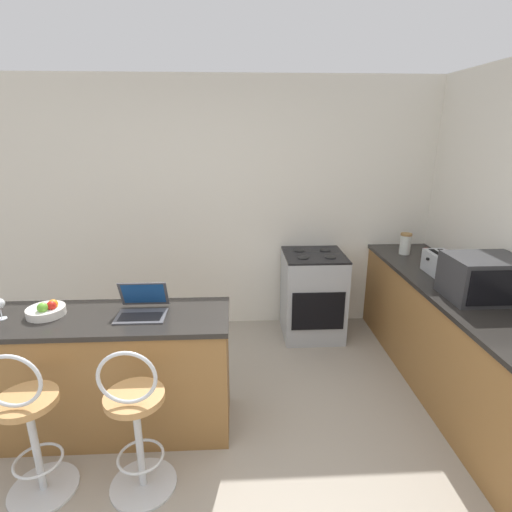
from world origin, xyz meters
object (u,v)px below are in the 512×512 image
object	(u,v)px
microwave	(484,278)
stove_range	(313,295)
bar_stool_near	(30,429)
bar_stool_far	(136,425)
laptop	(142,306)
fruit_bowl	(47,310)
mug_red	(427,253)
toaster	(439,263)
storage_jar	(405,244)

from	to	relation	value
microwave	stove_range	size ratio (longest dim) A/B	0.57
bar_stool_near	microwave	xyz separation A→B (m)	(2.98, 0.71, 0.59)
bar_stool_far	laptop	bearing A→B (deg)	95.13
fruit_bowl	mug_red	bearing A→B (deg)	19.61
fruit_bowl	mug_red	xyz separation A→B (m)	(3.14, 1.12, 0.01)
bar_stool_near	mug_red	size ratio (longest dim) A/B	9.73
bar_stool_near	toaster	xyz separation A→B (m)	(2.94, 1.26, 0.52)
toaster	storage_jar	world-z (taller)	storage_jar
bar_stool_near	bar_stool_far	bearing A→B (deg)	0.00
fruit_bowl	stove_range	bearing A→B (deg)	32.00
toaster	stove_range	bearing A→B (deg)	147.55
mug_red	storage_jar	distance (m)	0.22
bar_stool_far	mug_red	size ratio (longest dim) A/B	9.73
microwave	storage_jar	world-z (taller)	microwave
laptop	bar_stool_near	bearing A→B (deg)	-133.06
laptop	storage_jar	world-z (taller)	same
bar_stool_near	stove_range	world-z (taller)	bar_stool_near
laptop	fruit_bowl	distance (m)	0.64
stove_range	laptop	bearing A→B (deg)	-137.83
toaster	stove_range	size ratio (longest dim) A/B	0.31
fruit_bowl	mug_red	world-z (taller)	fruit_bowl
laptop	stove_range	xyz separation A→B (m)	(1.43, 1.29, -0.50)
bar_stool_far	laptop	xyz separation A→B (m)	(-0.05, 0.58, 0.48)
bar_stool_near	storage_jar	world-z (taller)	storage_jar
laptop	mug_red	world-z (taller)	laptop
laptop	stove_range	bearing A→B (deg)	42.17
microwave	mug_red	xyz separation A→B (m)	(0.06, 0.99, -0.12)
mug_red	toaster	bearing A→B (deg)	-103.45
bar_stool_far	storage_jar	xyz separation A→B (m)	(2.28, 1.84, 0.54)
mug_red	stove_range	bearing A→B (deg)	170.92
bar_stool_near	storage_jar	xyz separation A→B (m)	(2.88, 1.84, 0.54)
microwave	stove_range	distance (m)	1.66
storage_jar	stove_range	bearing A→B (deg)	177.74
laptop	microwave	world-z (taller)	microwave
bar_stool_far	microwave	xyz separation A→B (m)	(2.39, 0.71, 0.59)
fruit_bowl	storage_jar	bearing A→B (deg)	22.88
bar_stool_near	toaster	size ratio (longest dim) A/B	3.55
bar_stool_far	storage_jar	size ratio (longest dim) A/B	4.67
laptop	fruit_bowl	xyz separation A→B (m)	(-0.64, 0.00, -0.02)
stove_range	mug_red	world-z (taller)	mug_red
bar_stool_near	fruit_bowl	world-z (taller)	fruit_bowl
laptop	bar_stool_far	bearing A→B (deg)	-84.87
microwave	toaster	distance (m)	0.55
microwave	storage_jar	size ratio (longest dim) A/B	2.42
microwave	toaster	bearing A→B (deg)	95.00
stove_range	mug_red	xyz separation A→B (m)	(1.07, -0.17, 0.49)
bar_stool_near	storage_jar	size ratio (longest dim) A/B	4.67
stove_range	storage_jar	world-z (taller)	storage_jar
bar_stool_far	stove_range	distance (m)	2.32
fruit_bowl	mug_red	size ratio (longest dim) A/B	2.43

